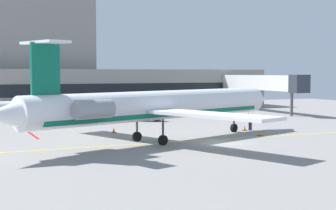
{
  "coord_description": "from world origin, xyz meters",
  "views": [
    {
      "loc": [
        -23.04,
        -40.04,
        6.46
      ],
      "look_at": [
        -1.44,
        9.03,
        3.0
      ],
      "focal_mm": 53.88,
      "sensor_mm": 36.0,
      "label": 1
    }
  ],
  "objects_px": {
    "baggage_tug": "(146,114)",
    "marshaller": "(250,122)",
    "regional_jet": "(157,106)",
    "pushback_tractor": "(21,117)"
  },
  "relations": [
    {
      "from": "pushback_tractor",
      "to": "marshaller",
      "type": "xyz_separation_m",
      "value": [
        22.45,
        -18.36,
        0.13
      ]
    },
    {
      "from": "regional_jet",
      "to": "marshaller",
      "type": "height_order",
      "value": "regional_jet"
    },
    {
      "from": "regional_jet",
      "to": "marshaller",
      "type": "distance_m",
      "value": 14.24
    },
    {
      "from": "baggage_tug",
      "to": "pushback_tractor",
      "type": "bearing_deg",
      "value": 167.01
    },
    {
      "from": "regional_jet",
      "to": "pushback_tractor",
      "type": "bearing_deg",
      "value": 111.79
    },
    {
      "from": "regional_jet",
      "to": "baggage_tug",
      "type": "bearing_deg",
      "value": 71.67
    },
    {
      "from": "regional_jet",
      "to": "baggage_tug",
      "type": "xyz_separation_m",
      "value": [
        6.44,
        19.43,
        -2.48
      ]
    },
    {
      "from": "baggage_tug",
      "to": "marshaller",
      "type": "distance_m",
      "value": 16.25
    },
    {
      "from": "pushback_tractor",
      "to": "baggage_tug",
      "type": "bearing_deg",
      "value": -12.99
    },
    {
      "from": "baggage_tug",
      "to": "pushback_tractor",
      "type": "relative_size",
      "value": 1.18
    }
  ]
}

